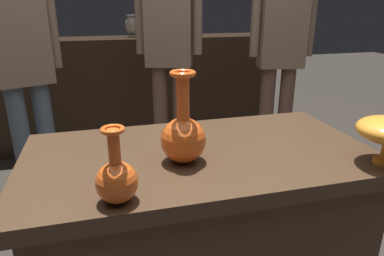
{
  "coord_description": "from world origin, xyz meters",
  "views": [
    {
      "loc": [
        -0.31,
        -1.06,
        1.29
      ],
      "look_at": [
        -0.04,
        -0.03,
        0.9
      ],
      "focal_mm": 32.39,
      "sensor_mm": 36.0,
      "label": 1
    }
  ],
  "objects_px": {
    "vase_centerpiece": "(183,135)",
    "shelf_vase_center": "(132,25)",
    "vase_tall_behind": "(117,179)",
    "visitor_near_left": "(21,58)",
    "shelf_vase_far_left": "(5,29)",
    "visitor_near_right": "(281,45)",
    "visitor_center_back": "(169,41)"
  },
  "relations": [
    {
      "from": "vase_centerpiece",
      "to": "shelf_vase_center",
      "type": "height_order",
      "value": "shelf_vase_center"
    },
    {
      "from": "vase_tall_behind",
      "to": "shelf_vase_center",
      "type": "bearing_deg",
      "value": 83.23
    },
    {
      "from": "vase_centerpiece",
      "to": "visitor_near_left",
      "type": "distance_m",
      "value": 1.44
    },
    {
      "from": "shelf_vase_far_left",
      "to": "visitor_near_right",
      "type": "height_order",
      "value": "visitor_near_right"
    },
    {
      "from": "shelf_vase_far_left",
      "to": "shelf_vase_center",
      "type": "height_order",
      "value": "shelf_vase_center"
    },
    {
      "from": "vase_centerpiece",
      "to": "shelf_vase_far_left",
      "type": "xyz_separation_m",
      "value": [
        -0.97,
        2.23,
        0.19
      ]
    },
    {
      "from": "vase_tall_behind",
      "to": "shelf_vase_center",
      "type": "distance_m",
      "value": 2.51
    },
    {
      "from": "vase_tall_behind",
      "to": "visitor_near_right",
      "type": "xyz_separation_m",
      "value": [
        1.28,
        1.53,
        0.13
      ]
    },
    {
      "from": "vase_centerpiece",
      "to": "visitor_near_right",
      "type": "bearing_deg",
      "value": 51.62
    },
    {
      "from": "vase_tall_behind",
      "to": "visitor_near_left",
      "type": "distance_m",
      "value": 1.53
    },
    {
      "from": "vase_centerpiece",
      "to": "shelf_vase_far_left",
      "type": "relative_size",
      "value": 1.74
    },
    {
      "from": "vase_centerpiece",
      "to": "vase_tall_behind",
      "type": "height_order",
      "value": "vase_centerpiece"
    },
    {
      "from": "vase_centerpiece",
      "to": "shelf_vase_far_left",
      "type": "distance_m",
      "value": 2.44
    },
    {
      "from": "vase_tall_behind",
      "to": "visitor_center_back",
      "type": "relative_size",
      "value": 0.12
    },
    {
      "from": "vase_centerpiece",
      "to": "visitor_near_left",
      "type": "height_order",
      "value": "visitor_near_left"
    },
    {
      "from": "visitor_near_left",
      "to": "shelf_vase_far_left",
      "type": "bearing_deg",
      "value": -96.22
    },
    {
      "from": "shelf_vase_center",
      "to": "visitor_center_back",
      "type": "distance_m",
      "value": 0.85
    },
    {
      "from": "vase_centerpiece",
      "to": "visitor_center_back",
      "type": "bearing_deg",
      "value": 80.44
    },
    {
      "from": "visitor_near_right",
      "to": "visitor_center_back",
      "type": "xyz_separation_m",
      "value": [
        -0.81,
        0.12,
        0.03
      ]
    },
    {
      "from": "vase_tall_behind",
      "to": "shelf_vase_center",
      "type": "xyz_separation_m",
      "value": [
        0.29,
        2.48,
        0.23
      ]
    },
    {
      "from": "shelf_vase_center",
      "to": "visitor_center_back",
      "type": "relative_size",
      "value": 0.11
    },
    {
      "from": "visitor_center_back",
      "to": "visitor_near_left",
      "type": "height_order",
      "value": "visitor_center_back"
    },
    {
      "from": "vase_centerpiece",
      "to": "shelf_vase_center",
      "type": "bearing_deg",
      "value": 88.14
    },
    {
      "from": "visitor_center_back",
      "to": "vase_tall_behind",
      "type": "bearing_deg",
      "value": 93.32
    },
    {
      "from": "shelf_vase_center",
      "to": "vase_centerpiece",
      "type": "bearing_deg",
      "value": -91.86
    },
    {
      "from": "vase_tall_behind",
      "to": "shelf_vase_far_left",
      "type": "relative_size",
      "value": 1.2
    },
    {
      "from": "vase_tall_behind",
      "to": "visitor_near_left",
      "type": "xyz_separation_m",
      "value": [
        -0.47,
        1.45,
        0.11
      ]
    },
    {
      "from": "visitor_center_back",
      "to": "vase_centerpiece",
      "type": "bearing_deg",
      "value": 99.51
    },
    {
      "from": "visitor_near_right",
      "to": "shelf_vase_far_left",
      "type": "bearing_deg",
      "value": -12.06
    },
    {
      "from": "shelf_vase_far_left",
      "to": "visitor_near_left",
      "type": "distance_m",
      "value": 1.01
    },
    {
      "from": "visitor_near_right",
      "to": "visitor_center_back",
      "type": "bearing_deg",
      "value": 3.03
    },
    {
      "from": "visitor_near_left",
      "to": "vase_centerpiece",
      "type": "bearing_deg",
      "value": 96.17
    }
  ]
}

